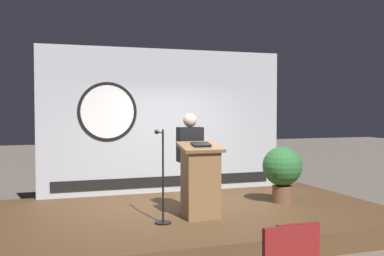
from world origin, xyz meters
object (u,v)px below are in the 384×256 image
(microphone_stand, at_px, (162,191))
(potted_plant, at_px, (282,169))
(podium, at_px, (201,181))
(speaker_person, at_px, (190,162))

(microphone_stand, height_order, potted_plant, microphone_stand)
(podium, relative_size, potted_plant, 1.17)
(podium, distance_m, potted_plant, 1.91)
(microphone_stand, relative_size, potted_plant, 1.37)
(microphone_stand, distance_m, potted_plant, 2.55)
(podium, height_order, microphone_stand, microphone_stand)
(microphone_stand, bearing_deg, speaker_person, 42.65)
(podium, bearing_deg, speaker_person, 90.88)
(podium, height_order, speaker_person, speaker_person)
(speaker_person, bearing_deg, microphone_stand, -137.35)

